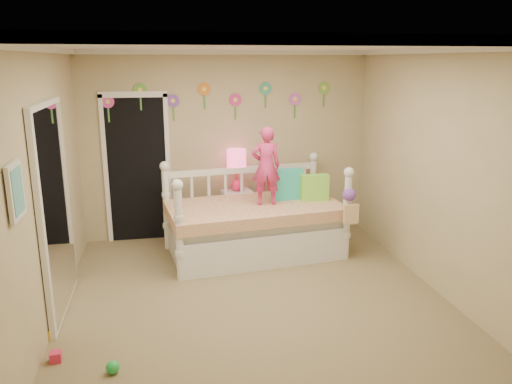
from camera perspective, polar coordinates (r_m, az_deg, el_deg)
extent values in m
cube|color=#7F684C|center=(5.38, 0.16, -12.57)|extent=(4.00, 4.50, 0.01)
cube|color=white|center=(4.78, 0.18, 16.33)|extent=(4.00, 4.50, 0.01)
cube|color=tan|center=(7.10, -3.31, 5.26)|extent=(4.00, 0.01, 2.60)
cube|color=tan|center=(4.95, -23.18, -0.11)|extent=(0.01, 4.50, 2.60)
cube|color=tan|center=(5.64, 20.54, 1.85)|extent=(0.01, 4.50, 2.60)
cube|color=#22A9AC|center=(6.64, 3.56, 0.88)|extent=(0.42, 0.19, 0.40)
cube|color=#8DE646|center=(6.62, 6.67, 0.50)|extent=(0.36, 0.13, 0.34)
imported|color=#DF3272|center=(6.31, 1.15, 2.96)|extent=(0.38, 0.26, 1.00)
cube|color=white|center=(7.16, -2.18, -2.52)|extent=(0.45, 0.37, 0.68)
sphere|color=#F7215D|center=(7.04, -2.21, 0.77)|extent=(0.16, 0.16, 0.16)
cylinder|color=#F7215D|center=(7.01, -2.22, 2.12)|extent=(0.03, 0.03, 0.34)
cylinder|color=#F3487A|center=(6.96, -2.24, 3.85)|extent=(0.27, 0.27, 0.25)
cube|color=black|center=(7.08, -13.35, 2.68)|extent=(0.90, 0.04, 2.07)
cube|color=white|center=(5.29, -21.83, -1.88)|extent=(0.07, 1.30, 2.10)
cube|color=white|center=(4.04, -25.69, 0.11)|extent=(0.05, 0.34, 0.42)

